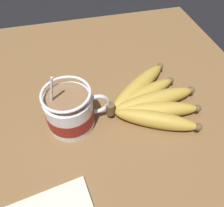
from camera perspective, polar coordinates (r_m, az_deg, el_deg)
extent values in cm
cube|color=brown|center=(52.71, -6.41, -4.43)|extent=(90.10, 90.10, 3.74)
cylinder|color=silver|center=(47.21, -10.93, -2.11)|extent=(10.01, 10.01, 8.25)
cylinder|color=maroon|center=(47.75, -10.81, -2.64)|extent=(10.21, 10.21, 3.42)
torus|color=silver|center=(46.79, -3.90, -0.19)|extent=(5.59, 0.90, 5.59)
cylinder|color=#846042|center=(44.05, -11.72, 1.33)|extent=(8.81, 8.81, 0.40)
torus|color=silver|center=(43.03, -12.01, 2.61)|extent=(10.01, 10.01, 0.60)
cylinder|color=silver|center=(44.61, -15.55, 0.19)|extent=(3.20, 0.50, 12.88)
ellipsoid|color=silver|center=(49.34, -12.50, -4.39)|extent=(3.00, 2.00, 0.80)
cylinder|color=brown|center=(48.46, -0.42, -1.41)|extent=(2.00, 2.00, 3.00)
ellipsoid|color=#B79338|center=(48.77, 11.24, -4.13)|extent=(17.95, 11.63, 3.83)
sphere|color=brown|center=(50.14, 21.58, -5.76)|extent=(1.73, 1.73, 1.73)
ellipsoid|color=#B79338|center=(50.55, 11.52, -1.64)|extent=(19.31, 7.43, 3.81)
sphere|color=brown|center=(53.51, 21.43, -1.18)|extent=(1.71, 1.71, 1.71)
ellipsoid|color=#B79338|center=(52.28, 11.02, 0.94)|extent=(20.05, 5.56, 4.10)
sphere|color=brown|center=(56.84, 19.97, 3.23)|extent=(1.84, 1.84, 1.84)
ellipsoid|color=#B79338|center=(53.43, 8.38, 2.41)|extent=(17.79, 9.39, 3.64)
sphere|color=brown|center=(58.31, 15.07, 5.85)|extent=(1.64, 1.64, 1.64)
ellipsoid|color=#B79338|center=(55.03, 6.98, 4.64)|extent=(18.33, 14.65, 4.06)
sphere|color=brown|center=(61.55, 12.40, 9.42)|extent=(1.83, 1.83, 1.83)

